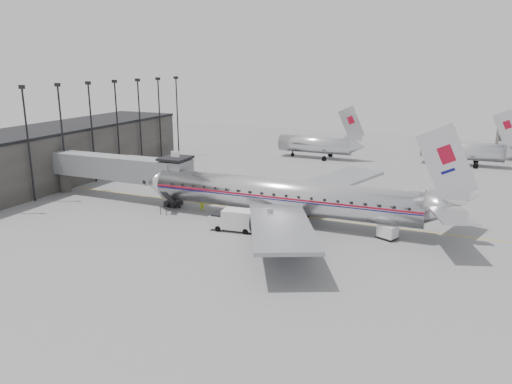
# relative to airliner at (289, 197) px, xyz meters

# --- Properties ---
(ground) EXTENTS (160.00, 160.00, 0.00)m
(ground) POSITION_rel_airliner_xyz_m (-6.79, -3.02, -3.13)
(ground) COLOR slate
(ground) RESTS_ON ground
(terminal) EXTENTS (12.00, 46.00, 8.00)m
(terminal) POSITION_rel_airliner_xyz_m (-40.79, 6.98, 0.87)
(terminal) COLOR #353330
(terminal) RESTS_ON ground
(apron_line) EXTENTS (60.00, 0.15, 0.01)m
(apron_line) POSITION_rel_airliner_xyz_m (-3.79, 2.98, -3.13)
(apron_line) COLOR gold
(apron_line) RESTS_ON ground
(jet_bridge) EXTENTS (21.00, 6.20, 7.10)m
(jet_bridge) POSITION_rel_airliner_xyz_m (-23.45, 0.65, 1.05)
(jet_bridge) COLOR slate
(jet_bridge) RESTS_ON ground
(floodlight_masts) EXTENTS (0.90, 42.25, 15.25)m
(floodlight_masts) POSITION_rel_airliner_xyz_m (-34.29, 9.98, 5.23)
(floodlight_masts) COLOR black
(floodlight_masts) RESTS_ON ground
(distant_aircraft_near) EXTENTS (16.39, 3.20, 10.26)m
(distant_aircraft_near) POSITION_rel_airliner_xyz_m (-8.58, 38.98, -0.40)
(distant_aircraft_near) COLOR silver
(distant_aircraft_near) RESTS_ON ground
(distant_aircraft_mid) EXTENTS (16.39, 3.20, 10.26)m
(distant_aircraft_mid) POSITION_rel_airliner_xyz_m (17.42, 42.98, -0.40)
(distant_aircraft_mid) COLOR silver
(distant_aircraft_mid) RESTS_ON ground
(airliner) EXTENTS (39.39, 36.50, 12.46)m
(airliner) POSITION_rel_airliner_xyz_m (0.00, 0.00, 0.00)
(airliner) COLOR silver
(airliner) RESTS_ON ground
(service_van) EXTENTS (5.28, 2.53, 2.40)m
(service_van) POSITION_rel_airliner_xyz_m (-4.67, -5.02, -1.88)
(service_van) COLOR silver
(service_van) RESTS_ON ground
(baggage_cart_navy) EXTENTS (2.06, 1.62, 1.55)m
(baggage_cart_navy) POSITION_rel_airliner_xyz_m (2.26, -9.23, -2.31)
(baggage_cart_navy) COLOR #0D1837
(baggage_cart_navy) RESTS_ON ground
(baggage_cart_white) EXTENTS (2.37, 2.13, 1.52)m
(baggage_cart_white) POSITION_rel_airliner_xyz_m (11.41, -1.02, -2.32)
(baggage_cart_white) COLOR silver
(baggage_cart_white) RESTS_ON ground
(ramp_worker) EXTENTS (0.65, 0.51, 1.56)m
(ramp_worker) POSITION_rel_airliner_xyz_m (-11.52, -0.02, -2.35)
(ramp_worker) COLOR #B2D318
(ramp_worker) RESTS_ON ground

